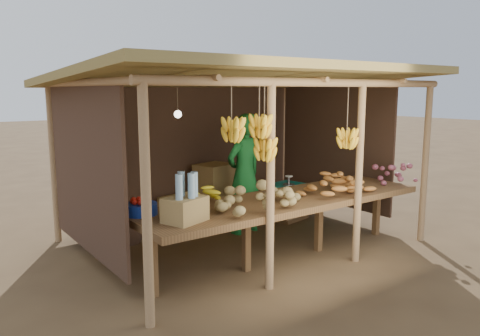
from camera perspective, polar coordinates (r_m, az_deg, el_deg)
ground at (r=6.74m, az=0.00°, el=-8.84°), size 60.00×60.00×0.00m
stall_structure at (r=6.35m, az=-0.23°, el=7.62°), size 4.70×3.50×2.43m
counter at (r=5.82m, az=5.52°, el=-4.27°), size 3.90×1.05×0.80m
potato_heap at (r=5.26m, az=2.59°, el=-2.94°), size 1.17×0.73×0.37m
sweet_potato_heap at (r=6.15m, az=11.26°, el=-1.40°), size 0.94×0.62×0.35m
onion_heap at (r=7.05m, az=18.28°, el=-0.32°), size 0.92×0.70×0.36m
banana_pile at (r=5.40m, az=-4.57°, el=-2.79°), size 0.61×0.37×0.35m
tomato_basin at (r=5.13m, az=-11.98°, el=-4.76°), size 0.35×0.35×0.18m
bottle_box at (r=4.76m, az=-6.75°, el=-4.25°), size 0.48×0.43×0.51m
vendor at (r=6.92m, az=0.55°, el=-0.73°), size 0.71×0.53×1.78m
tarp_crate at (r=7.80m, az=5.74°, el=-3.97°), size 0.73×0.66×0.76m
carton_stack at (r=7.58m, az=-4.46°, el=-3.64°), size 1.30×0.59×0.91m
burlap_sacks at (r=6.69m, az=-15.03°, el=-7.03°), size 0.83×0.43×0.59m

